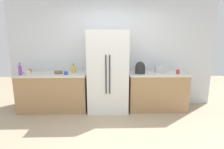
# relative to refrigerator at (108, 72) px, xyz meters

# --- Properties ---
(ground_plane) EXTENTS (10.19, 10.19, 0.00)m
(ground_plane) POSITION_rel_refrigerator_xyz_m (0.13, -1.30, -0.94)
(ground_plane) COLOR tan
(kitchen_back_panel) EXTENTS (5.09, 0.10, 2.79)m
(kitchen_back_panel) POSITION_rel_refrigerator_xyz_m (0.13, 0.42, 0.45)
(kitchen_back_panel) COLOR silver
(kitchen_back_panel) RESTS_ON ground_plane
(counter_left) EXTENTS (1.61, 0.65, 0.90)m
(counter_left) POSITION_rel_refrigerator_xyz_m (-1.30, 0.05, -0.49)
(counter_left) COLOR tan
(counter_left) RESTS_ON ground_plane
(counter_right) EXTENTS (1.38, 0.65, 0.90)m
(counter_right) POSITION_rel_refrigerator_xyz_m (1.19, 0.05, -0.49)
(counter_right) COLOR tan
(counter_right) RESTS_ON ground_plane
(refrigerator) EXTENTS (0.92, 0.72, 1.88)m
(refrigerator) POSITION_rel_refrigerator_xyz_m (0.00, 0.00, 0.00)
(refrigerator) COLOR white
(refrigerator) RESTS_ON ground_plane
(toaster) EXTENTS (0.22, 0.18, 0.16)m
(toaster) POSITION_rel_refrigerator_xyz_m (1.25, 0.10, 0.03)
(toaster) COLOR silver
(toaster) RESTS_ON counter_right
(rice_cooker) EXTENTS (0.23, 0.23, 0.28)m
(rice_cooker) POSITION_rel_refrigerator_xyz_m (0.76, -0.01, 0.08)
(rice_cooker) COLOR #262628
(rice_cooker) RESTS_ON counter_right
(bottle_a) EXTENTS (0.08, 0.08, 0.22)m
(bottle_a) POSITION_rel_refrigerator_xyz_m (-0.82, 0.13, 0.04)
(bottle_a) COLOR yellow
(bottle_a) RESTS_ON counter_left
(bottle_b) EXTENTS (0.08, 0.08, 0.27)m
(bottle_b) POSITION_rel_refrigerator_xyz_m (-1.96, -0.13, 0.06)
(bottle_b) COLOR purple
(bottle_b) RESTS_ON counter_left
(cup_a) EXTENTS (0.07, 0.07, 0.07)m
(cup_a) POSITION_rel_refrigerator_xyz_m (-1.89, 0.21, -0.01)
(cup_a) COLOR orange
(cup_a) RESTS_ON counter_left
(cup_b) EXTENTS (0.08, 0.08, 0.10)m
(cup_b) POSITION_rel_refrigerator_xyz_m (1.62, -0.07, 0.00)
(cup_b) COLOR red
(cup_b) RESTS_ON counter_right
(cup_c) EXTENTS (0.09, 0.09, 0.07)m
(cup_c) POSITION_rel_refrigerator_xyz_m (-0.95, -0.12, -0.01)
(cup_c) COLOR blue
(cup_c) RESTS_ON counter_left
(bowl_a) EXTENTS (0.19, 0.19, 0.06)m
(bowl_a) POSITION_rel_refrigerator_xyz_m (-1.15, 0.02, -0.02)
(bowl_a) COLOR brown
(bowl_a) RESTS_ON counter_left
(bowl_b) EXTENTS (0.15, 0.15, 0.06)m
(bowl_b) POSITION_rel_refrigerator_xyz_m (-1.88, 0.01, -0.01)
(bowl_b) COLOR white
(bowl_b) RESTS_ON counter_left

